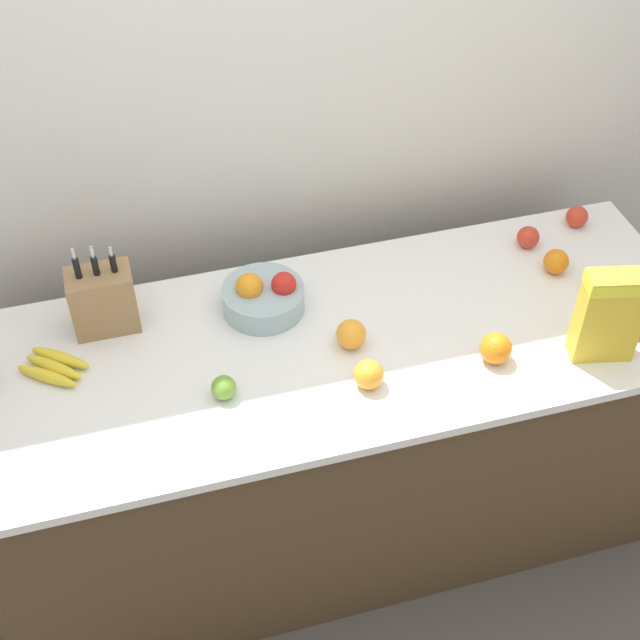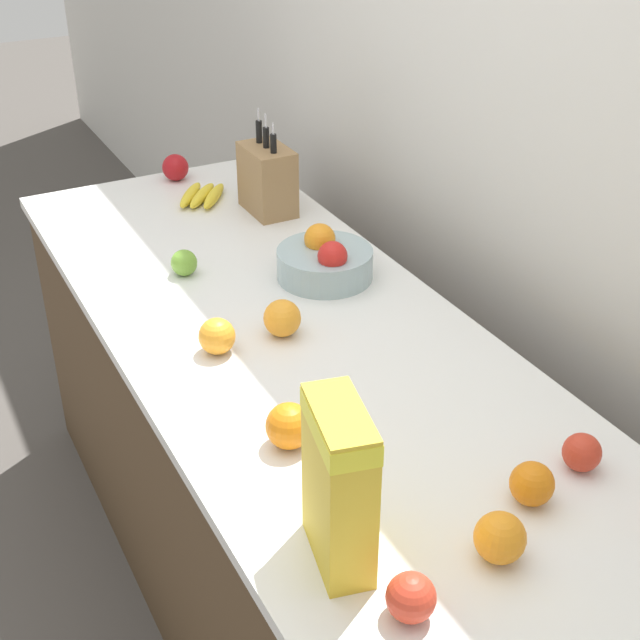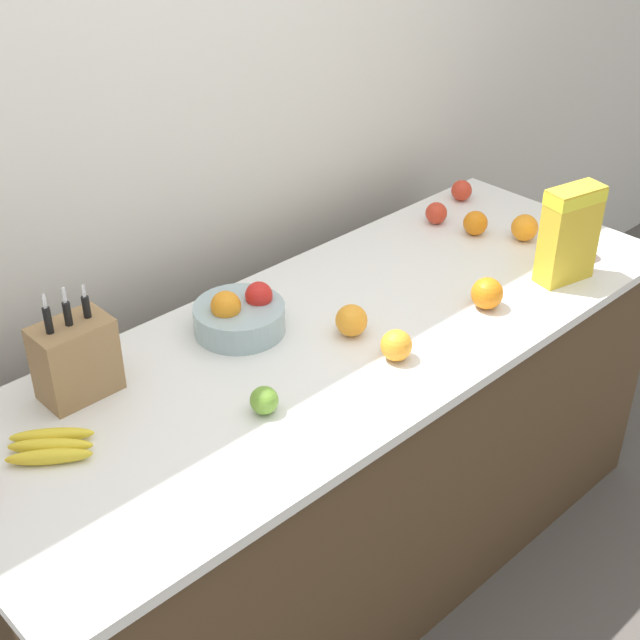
{
  "view_description": "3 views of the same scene",
  "coord_description": "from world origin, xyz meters",
  "views": [
    {
      "loc": [
        -0.54,
        -1.7,
        2.63
      ],
      "look_at": [
        -0.06,
        0.01,
        0.95
      ],
      "focal_mm": 50.0,
      "sensor_mm": 36.0,
      "label": 1
    },
    {
      "loc": [
        1.57,
        -0.75,
        1.91
      ],
      "look_at": [
        0.07,
        0.04,
        0.91
      ],
      "focal_mm": 50.0,
      "sensor_mm": 36.0,
      "label": 2
    },
    {
      "loc": [
        -1.38,
        -1.38,
        2.15
      ],
      "look_at": [
        -0.08,
        -0.01,
        0.94
      ],
      "focal_mm": 50.0,
      "sensor_mm": 36.0,
      "label": 3
    }
  ],
  "objects": [
    {
      "name": "orange_mid_left",
      "position": [
        0.02,
        -0.18,
        0.91
      ],
      "size": [
        0.08,
        0.08,
        0.08
      ],
      "primitive_type": "sphere",
      "color": "orange",
      "rests_on": "counter"
    },
    {
      "name": "banana_bunch",
      "position": [
        -0.78,
        0.09,
        0.88
      ],
      "size": [
        0.21,
        0.2,
        0.03
      ],
      "rotation": [
        0.0,
        0.0,
        5.69
      ],
      "color": "yellow",
      "rests_on": "counter"
    },
    {
      "name": "ground_plane",
      "position": [
        0.0,
        0.0,
        0.0
      ],
      "size": [
        14.0,
        14.0,
        0.0
      ],
      "primitive_type": "plane",
      "color": "#514C47"
    },
    {
      "name": "cereal_box",
      "position": [
        0.67,
        -0.24,
        1.02
      ],
      "size": [
        0.18,
        0.11,
        0.28
      ],
      "rotation": [
        0.0,
        0.0,
        -0.22
      ],
      "color": "gold",
      "rests_on": "counter"
    },
    {
      "name": "orange_mid_right",
      "position": [
        0.79,
        -0.02,
        0.91
      ],
      "size": [
        0.08,
        0.08,
        0.08
      ],
      "primitive_type": "sphere",
      "color": "orange",
      "rests_on": "counter"
    },
    {
      "name": "apple_rightmost",
      "position": [
        0.83,
        -0.21,
        0.9
      ],
      "size": [
        0.08,
        0.08,
        0.08
      ],
      "primitive_type": "sphere",
      "color": "red",
      "rests_on": "counter"
    },
    {
      "name": "fruit_bowl",
      "position": [
        -0.18,
        0.19,
        0.91
      ],
      "size": [
        0.24,
        0.24,
        0.13
      ],
      "color": "#99B2B7",
      "rests_on": "counter"
    },
    {
      "name": "orange_front_center",
      "position": [
        0.71,
        0.11,
        0.9
      ],
      "size": [
        0.08,
        0.08,
        0.08
      ],
      "primitive_type": "sphere",
      "color": "orange",
      "rests_on": "counter"
    },
    {
      "name": "apple_middle",
      "position": [
        -0.36,
        -0.12,
        0.9
      ],
      "size": [
        0.07,
        0.07,
        0.07
      ],
      "primitive_type": "sphere",
      "color": "#6B9E33",
      "rests_on": "counter"
    },
    {
      "name": "orange_front_left",
      "position": [
        0.38,
        -0.19,
        0.91
      ],
      "size": [
        0.09,
        0.09,
        0.09
      ],
      "primitive_type": "sphere",
      "color": "orange",
      "rests_on": "counter"
    },
    {
      "name": "counter",
      "position": [
        0.0,
        0.0,
        0.43
      ],
      "size": [
        2.12,
        0.78,
        0.87
      ],
      "color": "#4C3823",
      "rests_on": "ground_plane"
    },
    {
      "name": "apple_by_knife_block",
      "position": [
        0.88,
        0.3,
        0.9
      ],
      "size": [
        0.07,
        0.07,
        0.07
      ],
      "primitive_type": "sphere",
      "color": "red",
      "rests_on": "counter"
    },
    {
      "name": "orange_by_cereal",
      "position": [
        0.02,
        -0.03,
        0.91
      ],
      "size": [
        0.08,
        0.08,
        0.08
      ],
      "primitive_type": "sphere",
      "color": "orange",
      "rests_on": "counter"
    },
    {
      "name": "wall_back",
      "position": [
        0.0,
        0.6,
        1.3
      ],
      "size": [
        9.0,
        0.06,
        2.6
      ],
      "color": "silver",
      "rests_on": "ground_plane"
    },
    {
      "name": "knife_block",
      "position": [
        -0.62,
        0.24,
        0.96
      ],
      "size": [
        0.18,
        0.11,
        0.29
      ],
      "color": "#937047",
      "rests_on": "counter"
    },
    {
      "name": "apple_near_bananas",
      "position": [
        0.69,
        0.24,
        0.9
      ],
      "size": [
        0.07,
        0.07,
        0.07
      ],
      "primitive_type": "sphere",
      "color": "red",
      "rests_on": "counter"
    }
  ]
}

